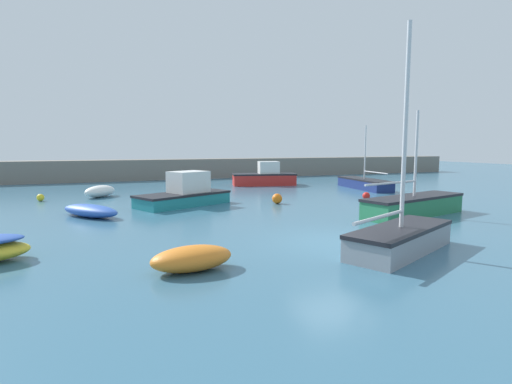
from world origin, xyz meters
The scene contains 13 objects.
ground_plane centered at (0.00, 0.00, -0.10)m, with size 120.00×120.00×0.20m, color #38667F.
harbor_breakwater centered at (0.00, 28.09, 0.97)m, with size 64.58×2.51×1.93m, color slate.
sailboat_tall_mast centered at (1.27, -1.87, 0.46)m, with size 4.98×3.28×6.83m.
rowboat_blue_near centered at (-7.73, 8.18, 0.28)m, with size 3.03×3.45×0.57m.
dinghy_near_pier centered at (-5.07, -1.36, 0.32)m, with size 2.31×1.41×0.65m.
cabin_cruiser_white centered at (-2.96, 10.20, 0.64)m, with size 5.57×4.16×1.85m.
sailboat_short_mast centered at (6.33, 3.07, 0.49)m, with size 6.50×2.96×4.84m.
sailboat_twin_hulled centered at (11.31, 13.59, 0.41)m, with size 2.09×6.01×4.74m.
motorboat_grey_hull centered at (5.41, 18.94, 0.69)m, with size 5.46×2.97×1.96m.
fishing_dinghy_green centered at (-7.31, 15.57, 0.37)m, with size 2.41×2.46×0.75m.
mooring_buoy_yellow centered at (-10.58, 14.85, 0.21)m, with size 0.42×0.42×0.42m, color yellow.
mooring_buoy_orange centered at (1.96, 8.85, 0.29)m, with size 0.58×0.58×0.58m, color orange.
mooring_buoy_red centered at (7.73, 8.50, 0.23)m, with size 0.45×0.45×0.45m, color red.
Camera 1 is at (-7.18, -11.40, 3.24)m, focal length 28.00 mm.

